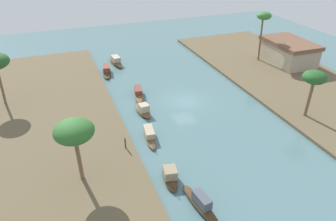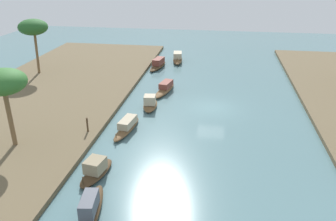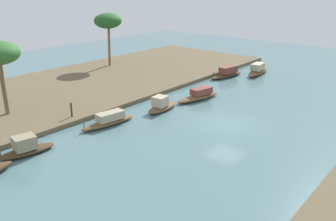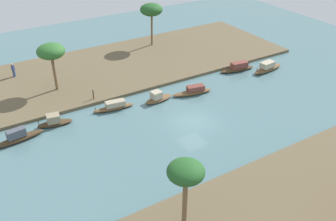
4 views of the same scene
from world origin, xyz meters
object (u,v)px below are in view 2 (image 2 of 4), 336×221
sampan_upstream_small (178,58)px  sampan_with_tall_canopy (127,126)px  sampan_open_hull (150,103)px  sampan_downstream_large (96,170)px  sampan_foreground (90,210)px  palm_tree_left_near (33,28)px  sampan_near_left_bank (165,88)px  palm_tree_left_far (3,83)px  mooring_post (87,125)px  sampan_midstream (158,64)px

sampan_upstream_small → sampan_with_tall_canopy: (20.75, -1.25, -0.09)m
sampan_with_tall_canopy → sampan_open_hull: size_ratio=1.27×
sampan_downstream_large → sampan_foreground: 3.78m
sampan_upstream_small → sampan_foreground: (30.69, -0.49, -0.00)m
sampan_downstream_large → sampan_open_hull: bearing=-175.4°
sampan_foreground → palm_tree_left_near: size_ratio=0.78×
sampan_near_left_bank → palm_tree_left_far: 16.20m
mooring_post → sampan_midstream: bearing=174.1°
mooring_post → sampan_with_tall_canopy: bearing=114.1°
sampan_midstream → sampan_upstream_small: sampan_upstream_small is taller
sampan_foreground → sampan_upstream_small: bearing=171.2°
sampan_with_tall_canopy → palm_tree_left_near: palm_tree_left_near is taller
sampan_foreground → palm_tree_left_far: palm_tree_left_far is taller
sampan_open_hull → sampan_foreground: 14.79m
sampan_midstream → sampan_near_left_bank: size_ratio=1.01×
sampan_upstream_small → palm_tree_left_far: (24.70, -8.28, 4.44)m
sampan_midstream → palm_tree_left_near: bearing=-58.2°
palm_tree_left_near → sampan_open_hull: bearing=63.1°
sampan_near_left_bank → mooring_post: size_ratio=4.38×
sampan_midstream → mooring_post: mooring_post is taller
sampan_midstream → mooring_post: (18.79, -1.93, 0.47)m
sampan_midstream → mooring_post: size_ratio=4.43×
sampan_near_left_bank → mooring_post: mooring_post is taller
sampan_open_hull → palm_tree_left_far: bearing=-47.8°
sampan_downstream_large → mooring_post: (-5.08, -2.47, 0.46)m
sampan_near_left_bank → sampan_foreground: sampan_foreground is taller
mooring_post → palm_tree_left_far: bearing=-57.6°
sampan_open_hull → palm_tree_left_near: bearing=-122.9°
sampan_with_tall_canopy → sampan_near_left_bank: bearing=178.5°
sampan_with_tall_canopy → palm_tree_left_near: 19.01m
sampan_downstream_large → mooring_post: bearing=-144.0°
sampan_with_tall_canopy → sampan_foreground: size_ratio=0.94×
mooring_post → palm_tree_left_far: palm_tree_left_far is taller
sampan_with_tall_canopy → sampan_open_hull: sampan_open_hull is taller
sampan_upstream_small → sampan_downstream_large: 27.09m
sampan_near_left_bank → sampan_with_tall_canopy: 9.19m
sampan_with_tall_canopy → palm_tree_left_near: size_ratio=0.74×
sampan_with_tall_canopy → sampan_downstream_large: size_ratio=1.27×
mooring_post → sampan_foreground: bearing=21.7°
sampan_foreground → palm_tree_left_near: (-22.13, -14.43, 5.03)m
sampan_near_left_bank → palm_tree_left_near: palm_tree_left_near is taller
palm_tree_left_far → sampan_open_hull: bearing=138.2°
sampan_near_left_bank → sampan_upstream_small: bearing=-167.4°
sampan_near_left_bank → mooring_post: bearing=-11.0°
sampan_downstream_large → sampan_upstream_small: bearing=-173.1°
sampan_upstream_small → sampan_near_left_bank: bearing=-5.0°
sampan_upstream_small → palm_tree_left_near: (8.56, -14.92, 5.02)m
sampan_upstream_small → sampan_near_left_bank: 11.69m
palm_tree_left_far → sampan_near_left_bank: bearing=146.8°
sampan_downstream_large → sampan_open_hull: 11.20m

